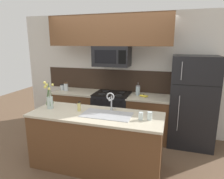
% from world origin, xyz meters
% --- Properties ---
extents(ground_plane, '(10.00, 10.00, 0.00)m').
position_xyz_m(ground_plane, '(0.00, 0.00, 0.00)').
color(ground_plane, brown).
extents(rear_partition, '(5.20, 0.10, 2.60)m').
position_xyz_m(rear_partition, '(0.30, 1.28, 1.30)').
color(rear_partition, silver).
rests_on(rear_partition, ground).
extents(splash_band, '(3.43, 0.01, 0.48)m').
position_xyz_m(splash_band, '(0.00, 1.22, 1.15)').
color(splash_band, '#332319').
rests_on(splash_band, rear_partition).
extents(back_counter_left, '(0.96, 0.65, 0.91)m').
position_xyz_m(back_counter_left, '(-0.84, 0.90, 0.46)').
color(back_counter_left, brown).
rests_on(back_counter_left, ground).
extents(back_counter_right, '(0.85, 0.65, 0.91)m').
position_xyz_m(back_counter_right, '(0.79, 0.90, 0.46)').
color(back_counter_right, brown).
rests_on(back_counter_right, ground).
extents(stove_range, '(0.76, 0.64, 0.93)m').
position_xyz_m(stove_range, '(0.00, 0.90, 0.46)').
color(stove_range, black).
rests_on(stove_range, ground).
extents(microwave, '(0.74, 0.40, 0.41)m').
position_xyz_m(microwave, '(0.00, 0.88, 1.71)').
color(microwave, black).
extents(upper_cabinet_band, '(2.50, 0.34, 0.60)m').
position_xyz_m(upper_cabinet_band, '(-0.06, 0.85, 2.21)').
color(upper_cabinet_band, brown).
extents(refrigerator, '(0.83, 0.74, 1.75)m').
position_xyz_m(refrigerator, '(1.61, 0.92, 0.88)').
color(refrigerator, black).
rests_on(refrigerator, ground).
extents(storage_jar_tall, '(0.09, 0.09, 0.13)m').
position_xyz_m(storage_jar_tall, '(-1.21, 0.90, 0.98)').
color(storage_jar_tall, silver).
rests_on(storage_jar_tall, back_counter_left).
extents(storage_jar_medium, '(0.10, 0.10, 0.19)m').
position_xyz_m(storage_jar_medium, '(-1.09, 0.87, 1.00)').
color(storage_jar_medium, silver).
rests_on(storage_jar_medium, back_counter_left).
extents(banana_bunch, '(0.19, 0.12, 0.07)m').
position_xyz_m(banana_bunch, '(0.68, 0.84, 0.93)').
color(banana_bunch, yellow).
rests_on(banana_bunch, back_counter_right).
extents(french_press, '(0.09, 0.09, 0.27)m').
position_xyz_m(french_press, '(0.54, 0.96, 1.01)').
color(french_press, silver).
rests_on(french_press, back_counter_right).
extents(island_counter, '(2.07, 0.77, 0.91)m').
position_xyz_m(island_counter, '(0.12, -0.35, 0.46)').
color(island_counter, brown).
rests_on(island_counter, ground).
extents(kitchen_sink, '(0.76, 0.41, 0.16)m').
position_xyz_m(kitchen_sink, '(0.30, -0.35, 0.84)').
color(kitchen_sink, '#ADAFB5').
rests_on(kitchen_sink, island_counter).
extents(sink_faucet, '(0.14, 0.14, 0.31)m').
position_xyz_m(sink_faucet, '(0.30, -0.15, 1.11)').
color(sink_faucet, '#B7BABF').
rests_on(sink_faucet, island_counter).
extents(dish_soap_bottle, '(0.06, 0.05, 0.16)m').
position_xyz_m(dish_soap_bottle, '(-0.18, -0.31, 0.98)').
color(dish_soap_bottle, '#DBCC75').
rests_on(dish_soap_bottle, island_counter).
extents(drinking_glass, '(0.06, 0.06, 0.11)m').
position_xyz_m(drinking_glass, '(0.82, -0.39, 0.97)').
color(drinking_glass, silver).
rests_on(drinking_glass, island_counter).
extents(spare_glass, '(0.07, 0.07, 0.12)m').
position_xyz_m(spare_glass, '(0.95, -0.36, 0.97)').
color(spare_glass, silver).
rests_on(spare_glass, island_counter).
extents(flower_vase, '(0.13, 0.17, 0.47)m').
position_xyz_m(flower_vase, '(-0.70, -0.33, 1.05)').
color(flower_vase, silver).
rests_on(flower_vase, island_counter).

